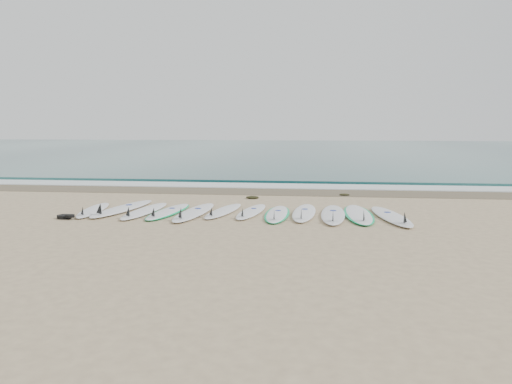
# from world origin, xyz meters

# --- Properties ---
(ground) EXTENTS (120.00, 120.00, 0.00)m
(ground) POSITION_xyz_m (0.00, 0.00, 0.00)
(ground) COLOR tan
(ocean) EXTENTS (120.00, 55.00, 0.03)m
(ocean) POSITION_xyz_m (0.00, 32.50, 0.01)
(ocean) COLOR #225857
(ocean) RESTS_ON ground
(wet_sand_band) EXTENTS (120.00, 1.80, 0.01)m
(wet_sand_band) POSITION_xyz_m (0.00, 4.10, 0.01)
(wet_sand_band) COLOR brown
(wet_sand_band) RESTS_ON ground
(foam_band) EXTENTS (120.00, 1.40, 0.04)m
(foam_band) POSITION_xyz_m (0.00, 5.50, 0.02)
(foam_band) COLOR silver
(foam_band) RESTS_ON ground
(wave_crest) EXTENTS (120.00, 1.00, 0.10)m
(wave_crest) POSITION_xyz_m (0.00, 7.00, 0.05)
(wave_crest) COLOR #225857
(wave_crest) RESTS_ON ground
(surfboard_0) EXTENTS (0.82, 2.36, 0.30)m
(surfboard_0) POSITION_xyz_m (-3.59, -0.22, 0.05)
(surfboard_0) COLOR white
(surfboard_0) RESTS_ON ground
(surfboard_1) EXTENTS (1.02, 2.91, 0.36)m
(surfboard_1) POSITION_xyz_m (-2.94, 0.04, 0.06)
(surfboard_1) COLOR silver
(surfboard_1) RESTS_ON ground
(surfboard_2) EXTENTS (0.71, 2.58, 0.33)m
(surfboard_2) POSITION_xyz_m (-2.27, -0.21, 0.06)
(surfboard_2) COLOR white
(surfboard_2) RESTS_ON ground
(surfboard_3) EXTENTS (0.82, 2.49, 0.31)m
(surfboard_3) POSITION_xyz_m (-1.68, -0.17, 0.05)
(surfboard_3) COLOR white
(surfboard_3) RESTS_ON ground
(surfboard_4) EXTENTS (0.77, 2.79, 0.35)m
(surfboard_4) POSITION_xyz_m (-1.01, -0.27, 0.06)
(surfboard_4) COLOR white
(surfboard_4) RESTS_ON ground
(surfboard_5) EXTENTS (0.85, 2.38, 0.30)m
(surfboard_5) POSITION_xyz_m (-0.35, 0.05, 0.05)
(surfboard_5) COLOR white
(surfboard_5) RESTS_ON ground
(surfboard_6) EXTENTS (0.75, 2.35, 0.30)m
(surfboard_6) POSITION_xyz_m (0.34, 0.04, 0.05)
(surfboard_6) COLOR white
(surfboard_6) RESTS_ON ground
(surfboard_7) EXTENTS (0.58, 2.39, 0.30)m
(surfboard_7) POSITION_xyz_m (1.00, -0.18, 0.05)
(surfboard_7) COLOR white
(surfboard_7) RESTS_ON ground
(surfboard_8) EXTENTS (0.65, 2.61, 0.33)m
(surfboard_8) POSITION_xyz_m (1.64, 0.01, 0.06)
(surfboard_8) COLOR white
(surfboard_8) RESTS_ON ground
(surfboard_9) EXTENTS (0.66, 2.73, 0.35)m
(surfboard_9) POSITION_xyz_m (2.32, -0.17, 0.06)
(surfboard_9) COLOR silver
(surfboard_9) RESTS_ON ground
(surfboard_10) EXTENTS (0.74, 2.76, 0.35)m
(surfboard_10) POSITION_xyz_m (2.93, -0.02, 0.05)
(surfboard_10) COLOR white
(surfboard_10) RESTS_ON ground
(surfboard_11) EXTENTS (0.96, 2.77, 0.35)m
(surfboard_11) POSITION_xyz_m (3.66, -0.25, 0.06)
(surfboard_11) COLOR silver
(surfboard_11) RESTS_ON ground
(seaweed_near) EXTENTS (0.39, 0.30, 0.08)m
(seaweed_near) POSITION_xyz_m (0.06, 2.53, 0.04)
(seaweed_near) COLOR black
(seaweed_near) RESTS_ON ground
(seaweed_far) EXTENTS (0.32, 0.25, 0.06)m
(seaweed_far) POSITION_xyz_m (2.79, 3.49, 0.03)
(seaweed_far) COLOR black
(seaweed_far) RESTS_ON ground
(leash_coil) EXTENTS (0.46, 0.36, 0.11)m
(leash_coil) POSITION_xyz_m (-3.81, -1.14, 0.05)
(leash_coil) COLOR black
(leash_coil) RESTS_ON ground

